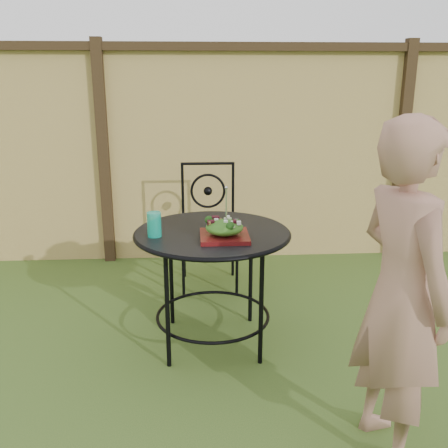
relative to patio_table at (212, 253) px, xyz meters
name	(u,v)px	position (x,y,z in m)	size (l,w,h in m)	color
ground	(303,402)	(0.43, -0.64, -0.59)	(60.00, 60.00, 0.00)	#2D4B18
fence	(254,153)	(0.43, 1.56, 0.36)	(8.00, 0.12, 1.90)	#E8CC73
patio_table	(212,253)	(0.00, 0.00, 0.00)	(0.92, 0.92, 0.72)	black
patio_chair	(209,223)	(0.01, 0.93, -0.08)	(0.46, 0.46, 0.95)	black
diner	(402,295)	(0.74, -0.96, 0.15)	(0.53, 0.35, 1.46)	#A1705C
salad_plate	(224,236)	(0.06, -0.15, 0.15)	(0.27, 0.27, 0.02)	#3D0E08
salad	(224,227)	(0.06, -0.15, 0.20)	(0.21, 0.21, 0.08)	#235614
fork	(226,205)	(0.07, -0.15, 0.33)	(0.01, 0.01, 0.18)	silver
drinking_glass	(154,224)	(-0.33, -0.08, 0.21)	(0.08, 0.08, 0.14)	#0EA989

